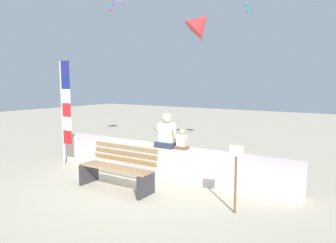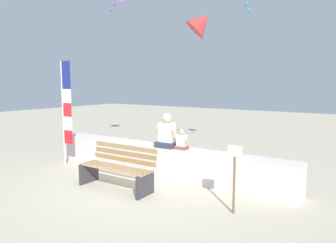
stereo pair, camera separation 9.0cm
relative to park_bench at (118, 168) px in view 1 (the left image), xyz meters
name	(u,v)px [view 1 (the left image)]	position (x,y,z in m)	size (l,w,h in m)	color
ground_plane	(135,186)	(0.20, 0.30, -0.42)	(40.00, 40.00, 0.00)	#B1A78F
seawall_ledge	(161,160)	(0.20, 1.29, -0.07)	(6.38, 0.55, 0.70)	beige
park_bench	(118,168)	(0.00, 0.00, 0.00)	(1.69, 0.63, 0.88)	#A4805A
person_adult	(167,134)	(0.39, 1.24, 0.59)	(0.52, 0.38, 0.80)	#2A3345
person_child	(182,141)	(0.79, 1.24, 0.46)	(0.30, 0.22, 0.46)	brown
flag_banner	(65,107)	(-2.35, 0.57, 1.14)	(0.36, 0.05, 2.75)	#B7B7BC
kite_red	(200,23)	(-0.23, 4.02, 3.61)	(1.19, 1.13, 1.05)	red
sign_post	(236,173)	(2.51, 0.13, 0.28)	(0.24, 0.04, 1.16)	brown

